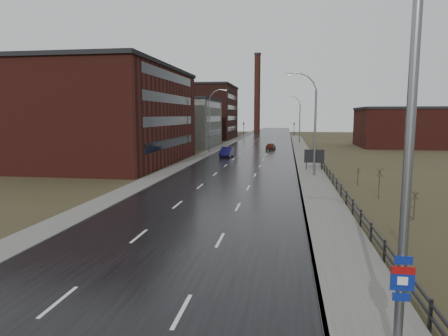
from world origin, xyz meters
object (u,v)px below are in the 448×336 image
(streetlight_main, at_px, (396,143))
(car_far, at_px, (271,146))
(billboard, at_px, (314,157))
(car_near, at_px, (227,152))

(streetlight_main, distance_m, car_far, 69.04)
(billboard, relative_size, car_far, 0.69)
(billboard, bearing_deg, car_far, 102.11)
(streetlight_main, height_order, car_far, streetlight_main)
(billboard, xyz_separation_m, car_near, (-12.90, 14.51, -0.99))
(billboard, bearing_deg, car_near, 131.64)
(streetlight_main, height_order, billboard, streetlight_main)
(billboard, height_order, car_near, billboard)
(billboard, distance_m, car_near, 19.44)
(car_near, bearing_deg, car_far, 69.13)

